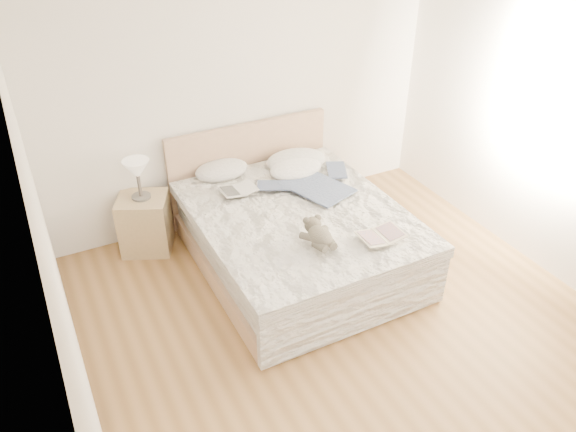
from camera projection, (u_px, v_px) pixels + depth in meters
The scene contains 14 objects.
floor at pixel (364, 343), 4.40m from camera, with size 4.00×4.50×0.00m, color brown.
wall_back at pixel (244, 87), 5.34m from camera, with size 4.00×0.02×2.70m, color white.
wall_left at pixel (60, 285), 2.90m from camera, with size 0.02×4.50×2.70m, color white.
window at pixel (560, 111), 4.59m from camera, with size 0.02×1.30×1.10m, color white.
bed at pixel (294, 234), 5.12m from camera, with size 1.72×2.14×1.00m.
nightstand at pixel (145, 223), 5.31m from camera, with size 0.45×0.40×0.56m, color tan.
table_lamp at pixel (137, 171), 5.02m from camera, with size 0.30×0.30×0.38m.
pillow_left at pixel (222, 170), 5.45m from camera, with size 0.53×0.37×0.16m, color silver.
pillow_middle at pixel (296, 169), 5.47m from camera, with size 0.55×0.38×0.16m, color white.
pillow_right at pixel (296, 160), 5.62m from camera, with size 0.61×0.43×0.18m, color white.
blouse at pixel (317, 187), 5.19m from camera, with size 0.67×0.71×0.03m, color #384562, non-canonical shape.
photo_book at pixel (238, 190), 5.14m from camera, with size 0.34×0.23×0.03m, color silver.
childrens_book at pixel (380, 236), 4.52m from camera, with size 0.38×0.26×0.02m, color #F0E3C2.
teddy_bear at pixel (320, 243), 4.41m from camera, with size 0.23×0.32×0.17m, color #5B5547, non-canonical shape.
Camera 1 is at (-1.97, -2.53, 3.22)m, focal length 35.00 mm.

